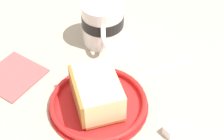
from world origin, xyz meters
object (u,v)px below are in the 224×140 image
cake_slice (97,93)px  folded_napkin (13,75)px  teaspoon (174,64)px  small_plate (99,103)px  tea_mug (103,22)px  sugar_cube (170,131)px

cake_slice → folded_napkin: bearing=122.8°
cake_slice → teaspoon: (19.03, 0.88, -3.51)cm
small_plate → tea_mug: tea_mug is taller
small_plate → tea_mug: size_ratio=1.68×
small_plate → folded_napkin: small_plate is taller
folded_napkin → sugar_cube: sugar_cube is taller
cake_slice → tea_mug: tea_mug is taller
cake_slice → teaspoon: cake_slice is taller
cake_slice → sugar_cube: 14.28cm
small_plate → teaspoon: size_ratio=1.55×
tea_mug → sugar_cube: (-3.67, -27.55, -4.09)cm
cake_slice → sugar_cube: size_ratio=6.54×
tea_mug → small_plate: bearing=-124.3°
folded_napkin → sugar_cube: 32.80cm
tea_mug → sugar_cube: 28.09cm
small_plate → tea_mug: 19.43cm
tea_mug → sugar_cube: bearing=-97.6°
small_plate → cake_slice: bearing=163.7°
cake_slice → teaspoon: size_ratio=1.04×
teaspoon → folded_napkin: teaspoon is taller
small_plate → folded_napkin: size_ratio=1.73×
small_plate → folded_napkin: (-10.46, 15.89, -0.60)cm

